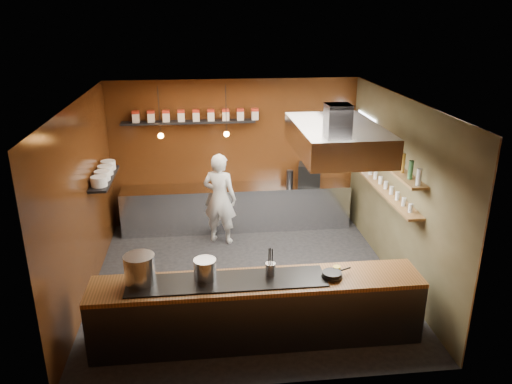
{
  "coord_description": "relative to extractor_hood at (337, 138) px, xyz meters",
  "views": [
    {
      "loc": [
        -0.66,
        -7.32,
        4.27
      ],
      "look_at": [
        0.2,
        0.4,
        1.42
      ],
      "focal_mm": 35.0,
      "sensor_mm": 36.0,
      "label": 1
    }
  ],
  "objects": [
    {
      "name": "floor",
      "position": [
        -1.3,
        0.4,
        -2.51
      ],
      "size": [
        5.0,
        5.0,
        0.0
      ],
      "primitive_type": "plane",
      "color": "black",
      "rests_on": "ground"
    },
    {
      "name": "pass_counter",
      "position": [
        -1.3,
        -1.2,
        -2.04
      ],
      "size": [
        4.4,
        0.72,
        0.94
      ],
      "color": "#38383D",
      "rests_on": "floor"
    },
    {
      "name": "wine_glasses",
      "position": [
        1.04,
        0.7,
        -0.97
      ],
      "size": [
        0.07,
        2.37,
        0.13
      ],
      "color": "silver",
      "rests_on": "bottle_shelf_lower"
    },
    {
      "name": "left_wall",
      "position": [
        -3.8,
        0.4,
        -1.01
      ],
      "size": [
        0.0,
        5.0,
        5.0
      ],
      "primitive_type": "plane",
      "rotation": [
        1.57,
        0.0,
        1.57
      ],
      "color": "black",
      "rests_on": "ground"
    },
    {
      "name": "bottle_shelf_upper",
      "position": [
        1.04,
        0.7,
        -0.59
      ],
      "size": [
        0.26,
        2.8,
        0.04
      ],
      "primitive_type": "cube",
      "color": "brown",
      "rests_on": "right_wall"
    },
    {
      "name": "bottles",
      "position": [
        1.04,
        0.7,
        -0.45
      ],
      "size": [
        0.06,
        2.66,
        0.24
      ],
      "color": "silver",
      "rests_on": "bottle_shelf_upper"
    },
    {
      "name": "plate_stacks",
      "position": [
        -3.64,
        1.4,
        -0.86
      ],
      "size": [
        0.26,
        1.16,
        0.16
      ],
      "color": "white",
      "rests_on": "plate_shelf"
    },
    {
      "name": "back_wall",
      "position": [
        -1.3,
        2.9,
        -1.01
      ],
      "size": [
        5.0,
        0.0,
        5.0
      ],
      "primitive_type": "plane",
      "rotation": [
        1.57,
        0.0,
        0.0
      ],
      "color": "black",
      "rests_on": "ground"
    },
    {
      "name": "bottle_shelf_lower",
      "position": [
        1.04,
        0.7,
        -1.06
      ],
      "size": [
        0.26,
        2.8,
        0.04
      ],
      "primitive_type": "cube",
      "color": "brown",
      "rests_on": "right_wall"
    },
    {
      "name": "pendant_right",
      "position": [
        -1.5,
        2.1,
        -0.35
      ],
      "size": [
        0.1,
        0.1,
        0.95
      ],
      "color": "black",
      "rests_on": "ceiling"
    },
    {
      "name": "storage_tins",
      "position": [
        -2.05,
        2.76,
        -0.17
      ],
      "size": [
        2.43,
        0.13,
        0.22
      ],
      "color": "beige",
      "rests_on": "tin_shelf"
    },
    {
      "name": "utensil_crock",
      "position": [
        -1.12,
        -1.12,
        -1.48
      ],
      "size": [
        0.17,
        0.17,
        0.17
      ],
      "primitive_type": "cylinder",
      "rotation": [
        0.0,
        0.0,
        0.34
      ],
      "color": "silver",
      "rests_on": "pass_counter"
    },
    {
      "name": "window_pane",
      "position": [
        1.15,
        2.1,
        -0.61
      ],
      "size": [
        0.0,
        1.0,
        1.0
      ],
      "primitive_type": "plane",
      "rotation": [
        1.57,
        0.0,
        -1.57
      ],
      "color": "white",
      "rests_on": "right_wall"
    },
    {
      "name": "espresso_machine",
      "position": [
        0.19,
        2.51,
        -1.38
      ],
      "size": [
        0.53,
        0.51,
        0.44
      ],
      "primitive_type": "cube",
      "rotation": [
        0.0,
        0.0,
        -0.24
      ],
      "color": "black",
      "rests_on": "prep_counter"
    },
    {
      "name": "pendant_left",
      "position": [
        -2.7,
        2.1,
        -0.35
      ],
      "size": [
        0.1,
        0.1,
        0.95
      ],
      "color": "black",
      "rests_on": "ceiling"
    },
    {
      "name": "extractor_hood",
      "position": [
        0.0,
        0.0,
        0.0
      ],
      "size": [
        1.2,
        2.0,
        0.72
      ],
      "color": "#38383D",
      "rests_on": "ceiling"
    },
    {
      "name": "stockpot_large",
      "position": [
        -2.81,
        -1.12,
        -1.37
      ],
      "size": [
        0.47,
        0.47,
        0.39
      ],
      "primitive_type": "cylinder",
      "rotation": [
        0.0,
        0.0,
        -0.21
      ],
      "color": "silver",
      "rests_on": "pass_counter"
    },
    {
      "name": "prep_counter",
      "position": [
        -1.3,
        2.57,
        -2.06
      ],
      "size": [
        4.6,
        0.65,
        0.9
      ],
      "primitive_type": "cube",
      "color": "silver",
      "rests_on": "floor"
    },
    {
      "name": "butter_jar",
      "position": [
        -0.22,
        -1.12,
        -1.54
      ],
      "size": [
        0.14,
        0.14,
        0.09
      ],
      "primitive_type": "cylinder",
      "rotation": [
        0.0,
        0.0,
        -0.42
      ],
      "color": "yellow",
      "rests_on": "pass_counter"
    },
    {
      "name": "plate_shelf",
      "position": [
        -3.64,
        1.4,
        -0.96
      ],
      "size": [
        0.3,
        1.4,
        0.04
      ],
      "primitive_type": "cube",
      "color": "black",
      "rests_on": "left_wall"
    },
    {
      "name": "frying_pan",
      "position": [
        -0.31,
        -1.26,
        -1.53
      ],
      "size": [
        0.43,
        0.28,
        0.07
      ],
      "color": "black",
      "rests_on": "pass_counter"
    },
    {
      "name": "tin_shelf",
      "position": [
        -2.2,
        2.76,
        -0.31
      ],
      "size": [
        2.6,
        0.26,
        0.04
      ],
      "primitive_type": "cube",
      "color": "black",
      "rests_on": "back_wall"
    },
    {
      "name": "chef",
      "position": [
        -1.66,
        1.95,
        -1.62
      ],
      "size": [
        0.76,
        0.64,
        1.77
      ],
      "primitive_type": "imported",
      "rotation": [
        0.0,
        0.0,
        2.75
      ],
      "color": "white",
      "rests_on": "floor"
    },
    {
      "name": "right_wall",
      "position": [
        1.2,
        0.4,
        -1.01
      ],
      "size": [
        0.0,
        5.0,
        5.0
      ],
      "primitive_type": "plane",
      "rotation": [
        1.57,
        0.0,
        -1.57
      ],
      "color": "#443F26",
      "rests_on": "ground"
    },
    {
      "name": "ceiling",
      "position": [
        -1.3,
        0.4,
        0.49
      ],
      "size": [
        5.0,
        5.0,
        0.0
      ],
      "primitive_type": "plane",
      "rotation": [
        3.14,
        0.0,
        0.0
      ],
      "color": "silver",
      "rests_on": "back_wall"
    },
    {
      "name": "stockpot_small",
      "position": [
        -1.98,
        -1.12,
        -1.43
      ],
      "size": [
        0.3,
        0.3,
        0.28
      ],
      "primitive_type": "cylinder",
      "rotation": [
        0.0,
        0.0,
        -0.02
      ],
      "color": "silver",
      "rests_on": "pass_counter"
    }
  ]
}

